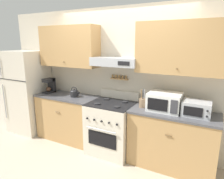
# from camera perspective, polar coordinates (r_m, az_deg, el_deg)

# --- Properties ---
(ground_plane) EXTENTS (16.00, 16.00, 0.00)m
(ground_plane) POSITION_cam_1_polar(r_m,az_deg,el_deg) (3.65, -2.18, -18.89)
(ground_plane) COLOR #B2A38E
(wall_back) EXTENTS (5.20, 0.46, 2.55)m
(wall_back) POSITION_cam_1_polar(r_m,az_deg,el_deg) (3.59, 2.29, 6.26)
(wall_back) COLOR beige
(wall_back) RESTS_ON ground_plane
(counter_left) EXTENTS (1.26, 0.61, 0.91)m
(counter_left) POSITION_cam_1_polar(r_m,az_deg,el_deg) (4.20, -12.31, -7.66)
(counter_left) COLOR tan
(counter_left) RESTS_ON ground_plane
(counter_right) EXTENTS (1.32, 0.61, 0.91)m
(counter_right) POSITION_cam_1_polar(r_m,az_deg,el_deg) (3.36, 16.74, -13.53)
(counter_right) COLOR tan
(counter_right) RESTS_ON ground_plane
(stove_range) EXTENTS (0.77, 0.70, 1.07)m
(stove_range) POSITION_cam_1_polar(r_m,az_deg,el_deg) (3.63, -0.16, -10.74)
(stove_range) COLOR beige
(stove_range) RESTS_ON ground_plane
(refrigerator) EXTENTS (0.81, 0.72, 1.76)m
(refrigerator) POSITION_cam_1_polar(r_m,az_deg,el_deg) (4.77, -22.94, -0.53)
(refrigerator) COLOR beige
(refrigerator) RESTS_ON ground_plane
(tea_kettle) EXTENTS (0.21, 0.16, 0.20)m
(tea_kettle) POSITION_cam_1_polar(r_m,az_deg,el_deg) (3.93, -10.68, -0.97)
(tea_kettle) COLOR #232326
(tea_kettle) RESTS_ON counter_left
(coffee_maker) EXTENTS (0.16, 0.24, 0.30)m
(coffee_maker) POSITION_cam_1_polar(r_m,az_deg,el_deg) (4.37, -17.28, 1.17)
(coffee_maker) COLOR black
(coffee_maker) RESTS_ON counter_left
(microwave) EXTENTS (0.50, 0.39, 0.28)m
(microwave) POSITION_cam_1_polar(r_m,az_deg,el_deg) (3.19, 14.79, -3.40)
(microwave) COLOR white
(microwave) RESTS_ON counter_right
(utensil_crock) EXTENTS (0.11, 0.11, 0.30)m
(utensil_crock) POSITION_cam_1_polar(r_m,az_deg,el_deg) (3.28, 8.68, -3.68)
(utensil_crock) COLOR #8E7051
(utensil_crock) RESTS_ON counter_right
(toaster_oven) EXTENTS (0.39, 0.32, 0.21)m
(toaster_oven) POSITION_cam_1_polar(r_m,az_deg,el_deg) (3.11, 22.99, -5.05)
(toaster_oven) COLOR #ADAFB5
(toaster_oven) RESTS_ON counter_right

